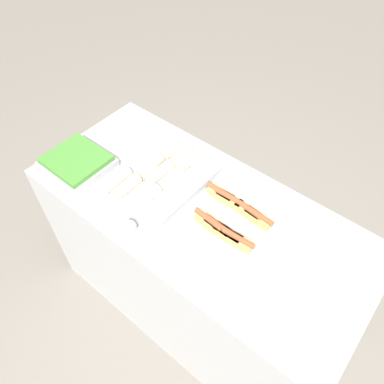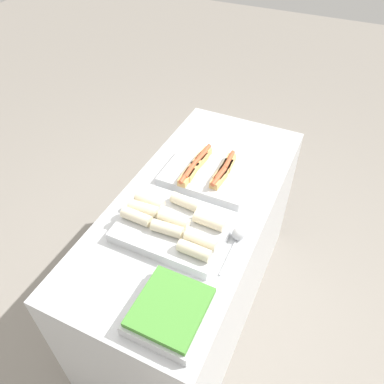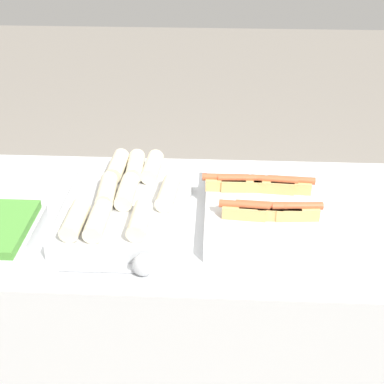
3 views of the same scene
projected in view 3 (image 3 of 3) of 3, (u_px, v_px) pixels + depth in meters
counter at (202, 330)px, 1.83m from camera, size 1.58×0.72×0.95m
tray_hotdogs at (260, 207)px, 1.56m from camera, size 0.34×0.45×0.10m
tray_wraps at (128, 202)px, 1.58m from camera, size 0.37×0.48×0.10m
serving_spoon_near at (139, 265)px, 1.35m from camera, size 0.25×0.06×0.06m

